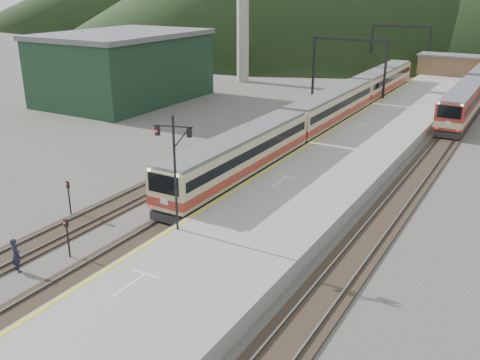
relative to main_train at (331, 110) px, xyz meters
The scene contains 14 objects.
track_main 2.67m from the main_train, 90.00° to the right, with size 2.60×200.00×0.23m.
track_far 5.67m from the main_train, 158.91° to the right, with size 2.60×200.00×0.23m.
track_second 11.81m from the main_train, ahead, with size 2.60×200.00×0.23m.
platform 6.98m from the main_train, 35.05° to the right, with size 8.00×100.00×1.00m, color gray.
gantry_near 13.87m from the main_train, 102.30° to the left, with size 9.55×0.25×8.00m.
gantry_far 38.35m from the main_train, 94.28° to the left, with size 9.55×0.25×8.00m.
warehouse 28.10m from the main_train, behind, with size 14.50×20.50×8.60m.
station_shed 36.51m from the main_train, 81.18° to the left, with size 9.40×4.40×3.10m.
main_train is the anchor object (origin of this frame).
signal_mast 30.11m from the main_train, 85.91° to the right, with size 2.13×0.77×6.65m.
short_signal_a 34.11m from the main_train, 93.69° to the right, with size 0.24×0.19×2.27m.
short_signal_b 13.41m from the main_train, 104.65° to the right, with size 0.26×0.22×2.27m.
short_signal_c 30.52m from the main_train, 102.48° to the right, with size 0.26×0.22×2.27m.
worker 36.69m from the main_train, 95.29° to the right, with size 0.69×0.45×1.88m, color #1E1D2F.
Camera 1 is at (19.07, -10.19, 14.18)m, focal length 40.00 mm.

